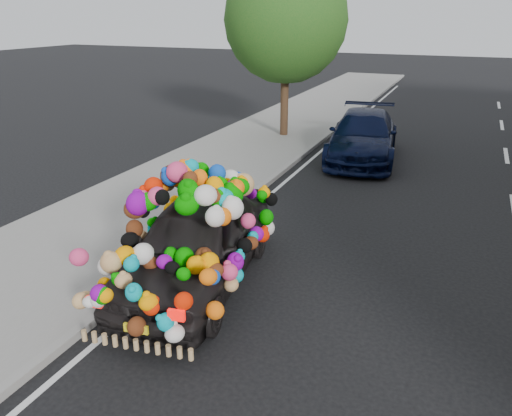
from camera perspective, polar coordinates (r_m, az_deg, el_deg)
The scene contains 6 objects.
ground at distance 8.81m, azimuth 5.05°, elevation -7.70°, with size 100.00×100.00×0.00m, color black.
sidewalk at distance 10.75m, azimuth -17.25°, elevation -2.69°, with size 4.00×60.00×0.12m, color gray.
kerb at distance 9.67m, azimuth -8.30°, elevation -4.63°, with size 0.15×60.00×0.13m, color gray.
tree_near_sidewalk at distance 17.92m, azimuth 3.46°, elevation 20.65°, with size 4.20×4.20×6.13m.
plush_art_car at distance 8.20m, azimuth -6.93°, elevation -1.79°, with size 2.65×4.66×2.09m.
navy_sedan at distance 15.94m, azimuth 12.14°, elevation 8.08°, with size 1.99×4.89×1.42m, color black.
Camera 1 is at (2.30, -7.34, 4.30)m, focal length 35.00 mm.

